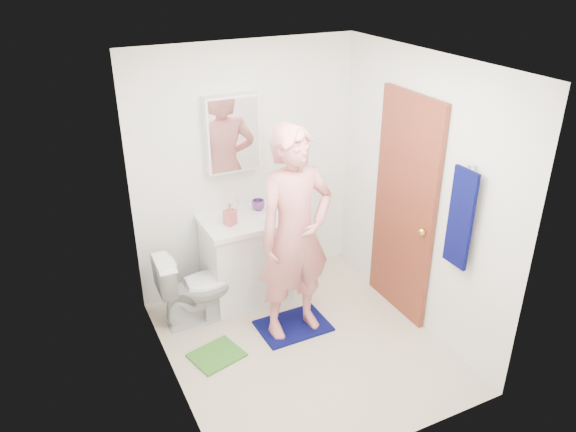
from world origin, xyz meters
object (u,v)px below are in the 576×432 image
(towel, at_px, (460,219))
(man, at_px, (295,235))
(vanity_cabinet, at_px, (246,261))
(medicine_cabinet, at_px, (232,133))
(toilet, at_px, (196,287))
(soap_dispenser, at_px, (230,214))
(toothbrush_cup, at_px, (258,205))

(towel, xyz_separation_m, man, (-1.00, 0.81, -0.29))
(vanity_cabinet, height_order, medicine_cabinet, medicine_cabinet)
(toilet, relative_size, man, 0.37)
(vanity_cabinet, xyz_separation_m, toilet, (-0.55, -0.15, -0.05))
(vanity_cabinet, distance_m, towel, 2.08)
(soap_dispenser, xyz_separation_m, toothbrush_cup, (0.35, 0.17, -0.06))
(medicine_cabinet, relative_size, soap_dispenser, 3.37)
(vanity_cabinet, xyz_separation_m, medicine_cabinet, (0.00, 0.22, 1.20))
(towel, distance_m, soap_dispenser, 1.98)
(towel, relative_size, man, 0.43)
(medicine_cabinet, height_order, toothbrush_cup, medicine_cabinet)
(vanity_cabinet, relative_size, towel, 1.00)
(soap_dispenser, relative_size, toothbrush_cup, 1.68)
(vanity_cabinet, bearing_deg, toilet, -164.82)
(medicine_cabinet, relative_size, towel, 0.87)
(vanity_cabinet, height_order, soap_dispenser, soap_dispenser)
(towel, relative_size, toilet, 1.15)
(vanity_cabinet, relative_size, soap_dispenser, 3.85)
(vanity_cabinet, bearing_deg, toothbrush_cup, 32.09)
(medicine_cabinet, height_order, soap_dispenser, medicine_cabinet)
(medicine_cabinet, relative_size, toothbrush_cup, 5.64)
(vanity_cabinet, bearing_deg, medicine_cabinet, 90.00)
(vanity_cabinet, relative_size, medicine_cabinet, 1.14)
(towel, bearing_deg, toilet, 142.34)
(soap_dispenser, height_order, toothbrush_cup, soap_dispenser)
(towel, distance_m, toothbrush_cup, 1.92)
(medicine_cabinet, xyz_separation_m, toilet, (-0.55, -0.37, -1.25))
(vanity_cabinet, distance_m, soap_dispenser, 0.58)
(toilet, distance_m, man, 1.09)
(medicine_cabinet, height_order, man, medicine_cabinet)
(soap_dispenser, distance_m, toothbrush_cup, 0.39)
(towel, distance_m, toilet, 2.37)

